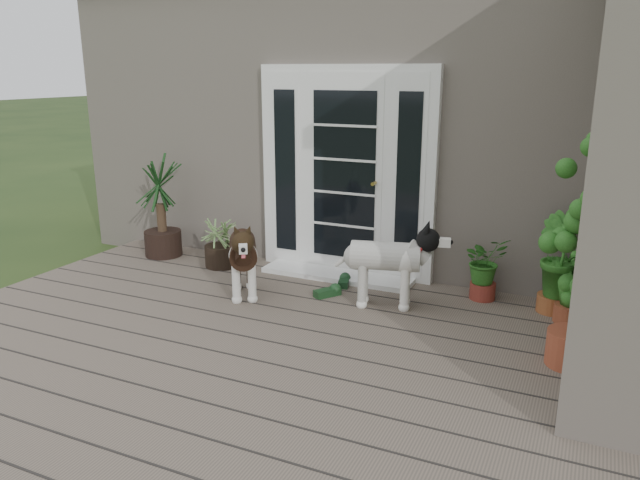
% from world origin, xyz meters
% --- Properties ---
extents(deck, '(6.20, 4.60, 0.12)m').
position_xyz_m(deck, '(0.00, 0.40, 0.06)').
color(deck, '#6B5B4C').
rests_on(deck, ground).
extents(house_main, '(7.40, 4.00, 3.10)m').
position_xyz_m(house_main, '(0.00, 4.65, 1.55)').
color(house_main, '#665E54').
rests_on(house_main, ground).
extents(door_unit, '(1.90, 0.14, 2.15)m').
position_xyz_m(door_unit, '(-0.20, 2.60, 1.19)').
color(door_unit, white).
rests_on(door_unit, deck).
extents(door_step, '(1.60, 0.40, 0.05)m').
position_xyz_m(door_step, '(-0.20, 2.40, 0.14)').
color(door_step, white).
rests_on(door_step, deck).
extents(brindle_dog, '(0.73, 0.87, 0.68)m').
position_xyz_m(brindle_dog, '(-0.80, 1.53, 0.46)').
color(brindle_dog, black).
rests_on(brindle_dog, deck).
extents(white_dog, '(0.90, 0.55, 0.70)m').
position_xyz_m(white_dog, '(0.51, 1.83, 0.47)').
color(white_dog, white).
rests_on(white_dog, deck).
extents(spider_plant, '(0.60, 0.60, 0.63)m').
position_xyz_m(spider_plant, '(-1.51, 2.20, 0.44)').
color(spider_plant, '#7E985E').
rests_on(spider_plant, deck).
extents(yucca, '(1.04, 1.04, 1.16)m').
position_xyz_m(yucca, '(-2.35, 2.26, 0.70)').
color(yucca, black).
rests_on(yucca, deck).
extents(herb_a, '(0.58, 0.58, 0.52)m').
position_xyz_m(herb_a, '(1.30, 2.40, 0.38)').
color(herb_a, '#1C5317').
rests_on(herb_a, deck).
extents(herb_b, '(0.63, 0.63, 0.67)m').
position_xyz_m(herb_b, '(1.92, 2.33, 0.46)').
color(herb_b, '#154C17').
rests_on(herb_b, deck).
extents(herb_c, '(0.44, 0.44, 0.54)m').
position_xyz_m(herb_c, '(2.09, 2.15, 0.39)').
color(herb_c, '#164F1B').
rests_on(herb_c, deck).
extents(sapling, '(0.63, 0.63, 1.86)m').
position_xyz_m(sapling, '(2.13, 1.31, 1.05)').
color(sapling, '#1C621E').
rests_on(sapling, deck).
extents(clog_left, '(0.21, 0.31, 0.09)m').
position_xyz_m(clog_left, '(-0.04, 2.19, 0.16)').
color(clog_left, '#15341A').
rests_on(clog_left, deck).
extents(clog_right, '(0.29, 0.33, 0.09)m').
position_xyz_m(clog_right, '(-0.07, 1.85, 0.17)').
color(clog_right, '#17391A').
rests_on(clog_right, deck).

